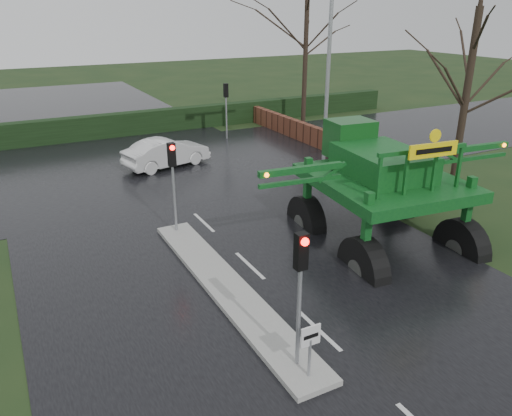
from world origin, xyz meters
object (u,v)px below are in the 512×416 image
keep_left_sign (310,343)px  traffic_signal_mid (173,168)px  traffic_signal_far (226,99)px  white_sedan (167,167)px  street_light_right (324,50)px  traffic_signal_near (301,272)px  crop_sprayer (365,190)px

keep_left_sign → traffic_signal_mid: 9.12m
traffic_signal_far → white_sedan: (-5.39, -4.12, -2.59)m
traffic_signal_mid → white_sedan: 9.12m
street_light_right → keep_left_sign: bearing=-125.1°
traffic_signal_near → white_sedan: traffic_signal_near is taller
traffic_signal_far → white_sedan: 7.26m
keep_left_sign → traffic_signal_far: traffic_signal_far is taller
street_light_right → white_sedan: bearing=151.2°
traffic_signal_mid → crop_sprayer: (4.47, -5.18, 0.08)m
white_sedan → traffic_signal_near: bearing=158.5°
street_light_right → white_sedan: 10.06m
crop_sprayer → traffic_signal_mid: bearing=136.7°
keep_left_sign → street_light_right: (9.49, 13.50, 4.93)m
street_light_right → white_sedan: size_ratio=2.17×
traffic_signal_near → traffic_signal_far: bearing=69.6°
traffic_signal_far → street_light_right: 8.86m
keep_left_sign → traffic_signal_mid: (0.00, 8.99, 1.53)m
traffic_signal_far → white_sedan: size_ratio=0.76×
traffic_signal_near → street_light_right: size_ratio=0.35×
keep_left_sign → traffic_signal_far: size_ratio=0.38×
traffic_signal_mid → crop_sprayer: 6.84m
crop_sprayer → white_sedan: size_ratio=2.18×
keep_left_sign → traffic_signal_near: (0.00, 0.49, 1.53)m
traffic_signal_mid → street_light_right: 11.05m
keep_left_sign → traffic_signal_far: 22.93m
traffic_signal_mid → street_light_right: size_ratio=0.35×
traffic_signal_far → traffic_signal_near: bearing=69.6°
keep_left_sign → white_sedan: size_ratio=0.29×
keep_left_sign → street_light_right: bearing=54.9°
traffic_signal_near → traffic_signal_far: 22.42m
traffic_signal_mid → traffic_signal_far: size_ratio=1.00×
crop_sprayer → white_sedan: 14.00m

